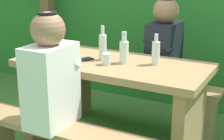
% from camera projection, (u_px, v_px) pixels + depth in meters
% --- Properties ---
extents(hedge_backdrop, '(6.40, 1.07, 2.04)m').
position_uv_depth(hedge_backdrop, '(185.00, 1.00, 3.98)').
color(hedge_backdrop, '#297129').
rests_on(hedge_backdrop, ground_plane).
extents(picnic_table, '(1.40, 0.64, 0.75)m').
position_uv_depth(picnic_table, '(112.00, 93.00, 2.68)').
color(picnic_table, '#9E7A51').
rests_on(picnic_table, ground_plane).
extents(bench_far, '(1.40, 0.24, 0.45)m').
position_uv_depth(bench_far, '(141.00, 93.00, 3.20)').
color(bench_far, '#9E7A51').
rests_on(bench_far, ground_plane).
extents(person_white_shirt, '(0.25, 0.35, 0.72)m').
position_uv_depth(person_white_shirt, '(51.00, 75.00, 2.21)').
color(person_white_shirt, white).
rests_on(person_white_shirt, bench_near).
extents(person_black_coat, '(0.25, 0.35, 0.72)m').
position_uv_depth(person_black_coat, '(164.00, 45.00, 2.97)').
color(person_black_coat, black).
rests_on(person_black_coat, bench_far).
extents(drinking_glass, '(0.07, 0.07, 0.08)m').
position_uv_depth(drinking_glass, '(107.00, 59.00, 2.52)').
color(drinking_glass, silver).
rests_on(drinking_glass, picnic_table).
extents(bottle_left, '(0.06, 0.06, 0.22)m').
position_uv_depth(bottle_left, '(156.00, 52.00, 2.51)').
color(bottle_left, silver).
rests_on(bottle_left, picnic_table).
extents(bottle_right, '(0.06, 0.06, 0.26)m').
position_uv_depth(bottle_right, '(103.00, 46.00, 2.62)').
color(bottle_right, silver).
rests_on(bottle_right, picnic_table).
extents(bottle_center, '(0.07, 0.07, 0.23)m').
position_uv_depth(bottle_center, '(124.00, 51.00, 2.54)').
color(bottle_center, silver).
rests_on(bottle_center, picnic_table).
extents(cell_phone, '(0.12, 0.16, 0.01)m').
position_uv_depth(cell_phone, '(84.00, 60.00, 2.64)').
color(cell_phone, black).
rests_on(cell_phone, picnic_table).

